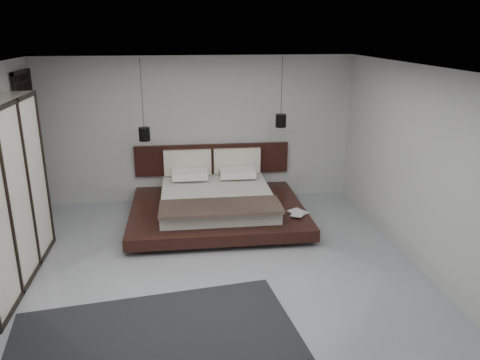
{
  "coord_description": "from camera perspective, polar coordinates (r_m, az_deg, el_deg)",
  "views": [
    {
      "loc": [
        -0.29,
        -5.92,
        3.27
      ],
      "look_at": [
        0.6,
        1.2,
        0.94
      ],
      "focal_mm": 35.0,
      "sensor_mm": 36.0,
      "label": 1
    }
  ],
  "objects": [
    {
      "name": "floor",
      "position": [
        6.77,
        -3.82,
        -10.9
      ],
      "size": [
        6.0,
        6.0,
        0.0
      ],
      "primitive_type": "plane",
      "color": "#95989E",
      "rests_on": "ground"
    },
    {
      "name": "ceiling",
      "position": [
        5.95,
        -4.39,
        13.44
      ],
      "size": [
        6.0,
        6.0,
        0.0
      ],
      "primitive_type": "plane",
      "rotation": [
        3.14,
        0.0,
        0.0
      ],
      "color": "white",
      "rests_on": "wall_back"
    },
    {
      "name": "wall_back",
      "position": [
        9.12,
        -5.15,
        6.1
      ],
      "size": [
        6.0,
        0.0,
        6.0
      ],
      "primitive_type": "plane",
      "rotation": [
        1.57,
        0.0,
        0.0
      ],
      "color": "#B3B3B1",
      "rests_on": "floor"
    },
    {
      "name": "wall_front",
      "position": [
        3.48,
        -1.21,
        -14.43
      ],
      "size": [
        6.0,
        0.0,
        6.0
      ],
      "primitive_type": "plane",
      "rotation": [
        -1.57,
        0.0,
        0.0
      ],
      "color": "#B3B3B1",
      "rests_on": "floor"
    },
    {
      "name": "wall_right",
      "position": [
        7.03,
        21.13,
        1.35
      ],
      "size": [
        0.0,
        6.0,
        6.0
      ],
      "primitive_type": "plane",
      "rotation": [
        1.57,
        0.0,
        -1.57
      ],
      "color": "#B3B3B1",
      "rests_on": "floor"
    },
    {
      "name": "lattice_screen",
      "position": [
        9.0,
        -24.14,
        3.78
      ],
      "size": [
        0.05,
        0.9,
        2.6
      ],
      "primitive_type": "cube",
      "color": "black",
      "rests_on": "floor"
    },
    {
      "name": "bed",
      "position": [
        8.39,
        -2.86,
        -2.74
      ],
      "size": [
        3.01,
        2.49,
        1.12
      ],
      "color": "black",
      "rests_on": "floor"
    },
    {
      "name": "book_lower",
      "position": [
        7.94,
        6.49,
        -4.13
      ],
      "size": [
        0.36,
        0.39,
        0.03
      ],
      "primitive_type": "imported",
      "rotation": [
        0.0,
        0.0,
        0.53
      ],
      "color": "#99724C",
      "rests_on": "bed"
    },
    {
      "name": "book_upper",
      "position": [
        7.89,
        6.4,
        -4.06
      ],
      "size": [
        0.3,
        0.32,
        0.02
      ],
      "primitive_type": "imported",
      "rotation": [
        0.0,
        0.0,
        -0.52
      ],
      "color": "#99724C",
      "rests_on": "book_lower"
    },
    {
      "name": "pendant_left",
      "position": [
        8.54,
        -11.58,
        5.52
      ],
      "size": [
        0.2,
        0.2,
        1.45
      ],
      "color": "black",
      "rests_on": "ceiling"
    },
    {
      "name": "pendant_right",
      "position": [
        8.66,
        5.0,
        7.23
      ],
      "size": [
        0.19,
        0.19,
        1.26
      ],
      "color": "black",
      "rests_on": "ceiling"
    },
    {
      "name": "rug",
      "position": [
        5.35,
        -10.08,
        -19.89
      ],
      "size": [
        3.41,
        2.64,
        0.01
      ],
      "primitive_type": "cube",
      "rotation": [
        0.0,
        0.0,
        0.13
      ],
      "color": "black",
      "rests_on": "floor"
    }
  ]
}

